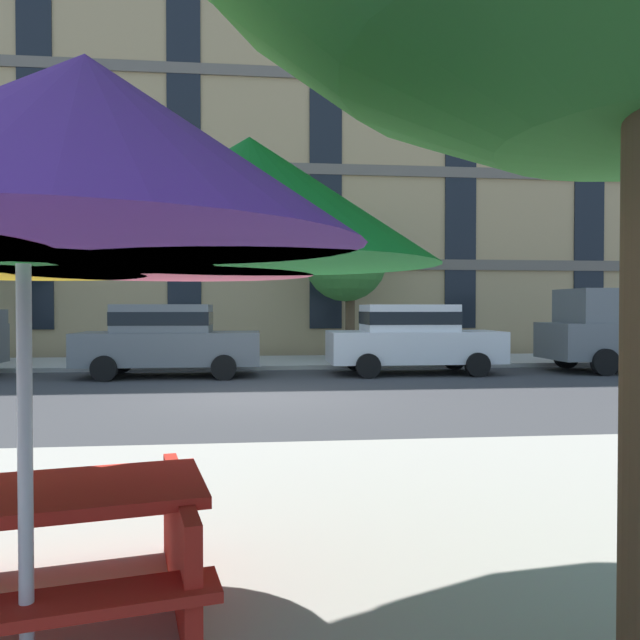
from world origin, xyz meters
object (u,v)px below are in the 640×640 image
pickup_gray_midblock (632,333)px  street_tree_middle (349,258)px  sedan_gray (167,338)px  picnic_table (21,546)px  sedan_white (412,337)px  patio_umbrella (23,196)px

pickup_gray_midblock → street_tree_middle: 8.23m
sedan_gray → picnic_table: bearing=-85.4°
pickup_gray_midblock → picnic_table: pickup_gray_midblock is taller
sedan_white → pickup_gray_midblock: bearing=0.0°
patio_umbrella → picnic_table: (-0.23, 0.57, -1.66)m
sedan_gray → sedan_white: 6.16m
sedan_gray → sedan_white: bearing=0.0°
pickup_gray_midblock → patio_umbrella: patio_umbrella is taller
street_tree_middle → pickup_gray_midblock: bearing=-25.9°
picnic_table → patio_umbrella: bearing=-68.1°
sedan_gray → sedan_white: size_ratio=1.00×
sedan_white → pickup_gray_midblock: 6.03m
street_tree_middle → sedan_gray: bearing=-145.6°
sedan_gray → picnic_table: (0.98, -12.13, -0.46)m
sedan_gray → sedan_white: (6.16, 0.00, 0.00)m
street_tree_middle → sedan_white: bearing=-72.2°
pickup_gray_midblock → picnic_table: 16.53m
pickup_gray_midblock → picnic_table: bearing=-132.8°
sedan_white → street_tree_middle: (-1.11, 3.46, 2.29)m
sedan_white → patio_umbrella: 13.69m
sedan_white → pickup_gray_midblock: pickup_gray_midblock is taller
street_tree_middle → patio_umbrella: size_ratio=1.30×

